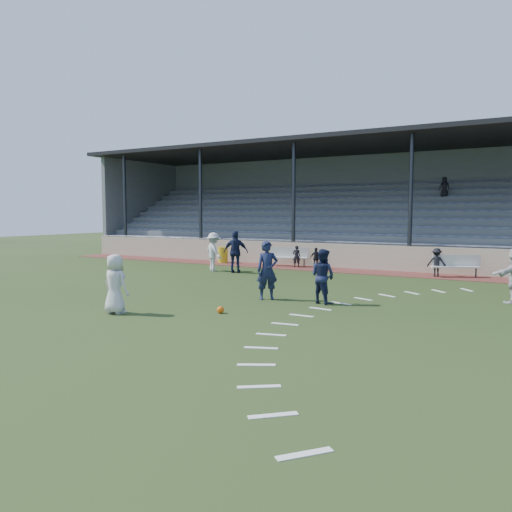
{
  "coord_description": "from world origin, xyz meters",
  "views": [
    {
      "loc": [
        8.38,
        -12.05,
        2.77
      ],
      "look_at": [
        0.0,
        2.5,
        1.3
      ],
      "focal_mm": 35.0,
      "sensor_mm": 36.0,
      "label": 1
    }
  ],
  "objects": [
    {
      "name": "player_navy_wing",
      "position": [
        -3.8,
        7.24,
        0.96
      ],
      "size": [
        1.22,
        0.87,
        1.93
      ],
      "primitive_type": "imported",
      "rotation": [
        0.0,
        0.0,
        3.54
      ],
      "color": "#161C3C",
      "rests_on": "ground"
    },
    {
      "name": "grandstand",
      "position": [
        0.01,
        16.26,
        2.2
      ],
      "size": [
        34.6,
        9.0,
        6.61
      ],
      "color": "slate",
      "rests_on": "ground"
    },
    {
      "name": "bench_right",
      "position": [
        5.22,
        10.6,
        0.58
      ],
      "size": [
        1.98,
        1.27,
        0.95
      ],
      "rotation": [
        0.0,
        0.0,
        0.44
      ],
      "color": "silver",
      "rests_on": "cinder_track"
    },
    {
      "name": "sub_left_far",
      "position": [
        -1.21,
        10.51,
        0.54
      ],
      "size": [
        0.61,
        0.27,
        1.04
      ],
      "primitive_type": "imported",
      "rotation": [
        0.0,
        0.0,
        3.17
      ],
      "color": "black",
      "rests_on": "cinder_track"
    },
    {
      "name": "retaining_wall",
      "position": [
        0.0,
        11.55,
        0.6
      ],
      "size": [
        34.0,
        0.18,
        1.2
      ],
      "primitive_type": "cube",
      "color": "#BFAF93",
      "rests_on": "ground"
    },
    {
      "name": "player_white_wing",
      "position": [
        -5.04,
        7.26,
        0.91
      ],
      "size": [
        1.36,
        1.15,
        1.82
      ],
      "primitive_type": "imported",
      "rotation": [
        0.0,
        0.0,
        2.65
      ],
      "color": "silver",
      "rests_on": "ground"
    },
    {
      "name": "player_white_lead",
      "position": [
        -1.7,
        -2.27,
        0.82
      ],
      "size": [
        0.81,
        0.54,
        1.63
      ],
      "primitive_type": "imported",
      "rotation": [
        0.0,
        0.0,
        3.11
      ],
      "color": "silver",
      "rests_on": "ground"
    },
    {
      "name": "sub_right",
      "position": [
        4.46,
        10.37,
        0.63
      ],
      "size": [
        0.85,
        0.58,
        1.22
      ],
      "primitive_type": "imported",
      "rotation": [
        0.0,
        0.0,
        3.31
      ],
      "color": "black",
      "rests_on": "cinder_track"
    },
    {
      "name": "player_navy_mid",
      "position": [
        2.63,
        2.0,
        0.83
      ],
      "size": [
        0.96,
        0.85,
        1.67
      ],
      "primitive_type": "imported",
      "rotation": [
        0.0,
        0.0,
        2.84
      ],
      "color": "#161C3C",
      "rests_on": "ground"
    },
    {
      "name": "football",
      "position": [
        0.78,
        -0.81,
        0.1
      ],
      "size": [
        0.2,
        0.2,
        0.2
      ],
      "primitive_type": "sphere",
      "color": "#EC5E0D",
      "rests_on": "ground"
    },
    {
      "name": "sub_left_near",
      "position": [
        -2.29,
        10.56,
        0.57
      ],
      "size": [
        0.47,
        0.4,
        1.1
      ],
      "primitive_type": "imported",
      "rotation": [
        0.0,
        0.0,
        3.54
      ],
      "color": "black",
      "rests_on": "cinder_track"
    },
    {
      "name": "cinder_track",
      "position": [
        0.0,
        10.5,
        0.01
      ],
      "size": [
        34.0,
        2.0,
        0.02
      ],
      "primitive_type": "cube",
      "color": "#5D2925",
      "rests_on": "ground"
    },
    {
      "name": "penalty_arc",
      "position": [
        4.12,
        0.0,
        0.01
      ],
      "size": [
        3.89,
        14.63,
        0.01
      ],
      "color": "white",
      "rests_on": "ground"
    },
    {
      "name": "player_navy_lead",
      "position": [
        0.83,
        1.77,
        0.93
      ],
      "size": [
        0.81,
        0.78,
        1.87
      ],
      "primitive_type": "imported",
      "rotation": [
        0.0,
        0.0,
        0.68
      ],
      "color": "#161C3C",
      "rests_on": "ground"
    },
    {
      "name": "trash_bin",
      "position": [
        -6.77,
        10.62,
        0.45
      ],
      "size": [
        0.54,
        0.54,
        0.86
      ],
      "primitive_type": "cylinder",
      "color": "gold",
      "rests_on": "cinder_track"
    },
    {
      "name": "ground",
      "position": [
        0.0,
        0.0,
        0.0
      ],
      "size": [
        90.0,
        90.0,
        0.0
      ],
      "primitive_type": "plane",
      "color": "#263917",
      "rests_on": "ground"
    },
    {
      "name": "bench_left",
      "position": [
        -2.91,
        10.95,
        0.58
      ],
      "size": [
        2.04,
        0.95,
        0.95
      ],
      "rotation": [
        0.0,
        0.0,
        0.26
      ],
      "color": "silver",
      "rests_on": "cinder_track"
    }
  ]
}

